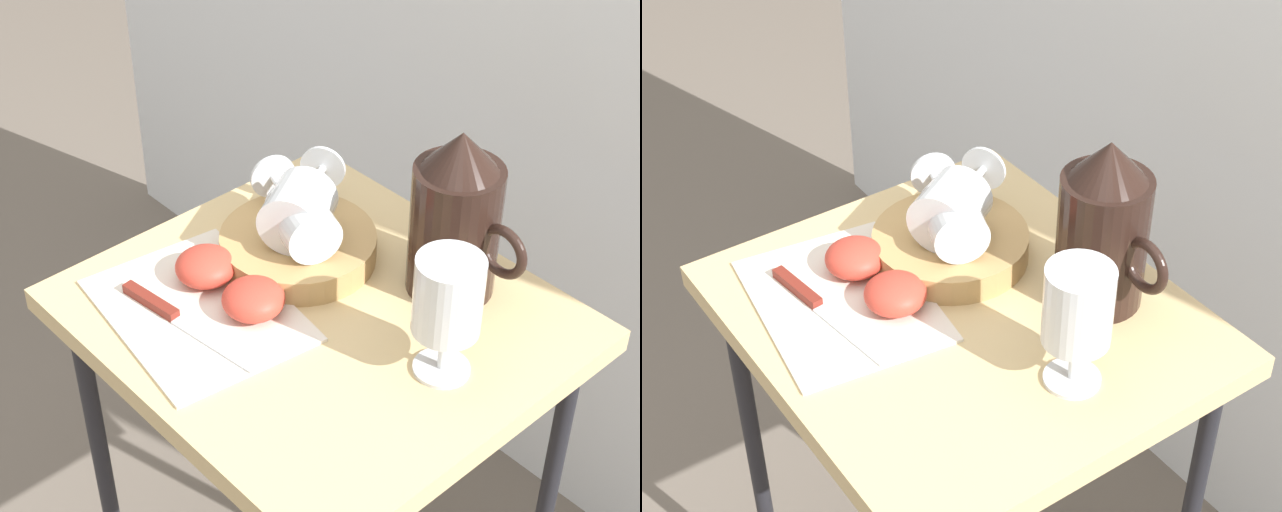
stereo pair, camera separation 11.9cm
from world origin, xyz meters
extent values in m
cube|color=tan|center=(0.00, 0.00, 0.66)|extent=(0.54, 0.48, 0.03)
cylinder|color=black|center=(-0.23, -0.20, 0.32)|extent=(0.02, 0.02, 0.64)
cylinder|color=black|center=(-0.23, 0.20, 0.32)|extent=(0.02, 0.02, 0.64)
cube|color=silver|center=(-0.09, -0.11, 0.67)|extent=(0.28, 0.23, 0.00)
cylinder|color=tan|center=(-0.09, 0.05, 0.69)|extent=(0.20, 0.20, 0.03)
cylinder|color=black|center=(0.07, 0.15, 0.75)|extent=(0.11, 0.11, 0.17)
cylinder|color=#B23819|center=(0.07, 0.15, 0.72)|extent=(0.10, 0.10, 0.09)
cone|color=black|center=(0.07, 0.15, 0.86)|extent=(0.09, 0.09, 0.05)
torus|color=black|center=(0.14, 0.15, 0.76)|extent=(0.07, 0.01, 0.07)
cylinder|color=silver|center=(0.16, 0.03, 0.67)|extent=(0.06, 0.06, 0.00)
cylinder|color=silver|center=(0.16, 0.03, 0.70)|extent=(0.01, 0.01, 0.06)
cylinder|color=silver|center=(0.16, 0.03, 0.78)|extent=(0.07, 0.07, 0.09)
cylinder|color=#B23819|center=(0.16, 0.03, 0.76)|extent=(0.07, 0.07, 0.05)
cylinder|color=silver|center=(-0.09, 0.04, 0.75)|extent=(0.11, 0.11, 0.08)
cylinder|color=silver|center=(-0.12, 0.10, 0.75)|extent=(0.04, 0.06, 0.01)
cylinder|color=silver|center=(-0.14, 0.13, 0.75)|extent=(0.05, 0.03, 0.06)
cylinder|color=silver|center=(-0.08, 0.04, 0.74)|extent=(0.10, 0.09, 0.07)
cylinder|color=silver|center=(-0.14, 0.07, 0.74)|extent=(0.06, 0.03, 0.01)
cylinder|color=silver|center=(-0.17, 0.08, 0.74)|extent=(0.03, 0.06, 0.06)
ellipsoid|color=#CC3D2D|center=(-0.13, -0.07, 0.70)|extent=(0.07, 0.07, 0.04)
ellipsoid|color=#CC3D2D|center=(-0.04, -0.06, 0.70)|extent=(0.07, 0.07, 0.04)
cube|color=silver|center=(-0.03, -0.13, 0.68)|extent=(0.13, 0.03, 0.00)
cube|color=maroon|center=(-0.14, -0.14, 0.68)|extent=(0.09, 0.02, 0.01)
camera|label=1|loc=(0.70, -0.64, 1.48)|focal=59.42mm
camera|label=2|loc=(0.78, -0.54, 1.48)|focal=59.42mm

